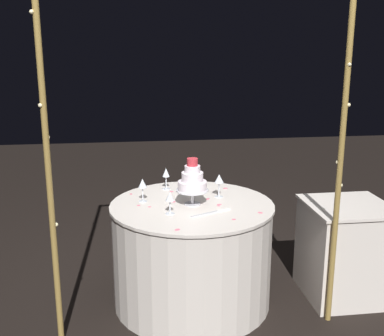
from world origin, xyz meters
TOP-DOWN VIEW (x-y plane):
  - ground_plane at (0.00, 0.00)m, footprint 12.00×12.00m
  - decorative_arch at (-0.00, 0.37)m, footprint 1.81×0.06m
  - main_table at (0.00, 0.00)m, footprint 1.13×1.13m
  - side_table at (-1.11, 0.06)m, footprint 0.58×0.58m
  - tiered_cake at (0.00, 0.02)m, footprint 0.22×0.22m
  - wine_glass_0 at (-0.09, -0.37)m, footprint 0.06×0.06m
  - wine_glass_1 at (0.15, -0.37)m, footprint 0.06×0.06m
  - wine_glass_2 at (-0.21, -0.13)m, footprint 0.07×0.07m
  - wine_glass_3 at (0.17, 0.18)m, footprint 0.06×0.06m
  - wine_glass_4 at (0.33, -0.09)m, footprint 0.06×0.06m
  - cake_knife at (-0.11, 0.20)m, footprint 0.28×0.14m
  - rose_petal_0 at (-0.18, 0.04)m, footprint 0.03×0.02m
  - rose_petal_1 at (-0.11, -0.27)m, footprint 0.03×0.03m
  - rose_petal_2 at (0.29, 0.03)m, footprint 0.03×0.02m
  - rose_petal_3 at (-0.12, -0.22)m, footprint 0.03×0.03m
  - rose_petal_4 at (0.36, -0.01)m, footprint 0.03×0.03m
  - rose_petal_5 at (-0.17, 0.07)m, footprint 0.03×0.03m
  - rose_petal_6 at (0.15, 0.46)m, footprint 0.04×0.04m
  - rose_petal_7 at (0.11, -0.30)m, footprint 0.04×0.03m
  - rose_petal_8 at (-0.30, -0.33)m, footprint 0.04×0.03m
  - rose_petal_9 at (-0.41, 0.24)m, footprint 0.04×0.04m
  - rose_petal_10 at (-0.22, 0.34)m, footprint 0.03×0.02m
  - rose_petal_11 at (0.02, -0.34)m, footprint 0.03×0.04m
  - rose_petal_12 at (0.13, -0.06)m, footprint 0.05×0.04m
  - rose_petal_13 at (0.41, -0.27)m, footprint 0.02×0.03m
  - rose_petal_14 at (-0.03, -0.22)m, footprint 0.03×0.03m
  - rose_petal_15 at (-0.12, -0.09)m, footprint 0.04×0.04m

SIDE VIEW (x-z plane):
  - ground_plane at x=0.00m, z-range 0.00..0.00m
  - side_table at x=-1.11m, z-range 0.00..0.70m
  - main_table at x=0.00m, z-range 0.00..0.73m
  - rose_petal_0 at x=-0.18m, z-range 0.73..0.74m
  - rose_petal_1 at x=-0.11m, z-range 0.73..0.74m
  - rose_petal_2 at x=0.29m, z-range 0.73..0.74m
  - rose_petal_3 at x=-0.12m, z-range 0.73..0.74m
  - rose_petal_4 at x=0.36m, z-range 0.73..0.74m
  - rose_petal_5 at x=-0.17m, z-range 0.73..0.74m
  - rose_petal_6 at x=0.15m, z-range 0.73..0.74m
  - rose_petal_7 at x=0.11m, z-range 0.73..0.74m
  - rose_petal_8 at x=-0.30m, z-range 0.73..0.74m
  - rose_petal_9 at x=-0.41m, z-range 0.73..0.74m
  - rose_petal_10 at x=-0.22m, z-range 0.73..0.74m
  - rose_petal_11 at x=0.02m, z-range 0.73..0.74m
  - rose_petal_12 at x=0.13m, z-range 0.73..0.74m
  - rose_petal_13 at x=0.41m, z-range 0.73..0.74m
  - rose_petal_14 at x=-0.03m, z-range 0.73..0.74m
  - rose_petal_15 at x=-0.12m, z-range 0.73..0.74m
  - cake_knife at x=-0.11m, z-range 0.73..0.74m
  - wine_glass_3 at x=0.17m, z-range 0.77..0.92m
  - wine_glass_0 at x=-0.09m, z-range 0.77..0.92m
  - wine_glass_1 at x=0.15m, z-range 0.77..0.94m
  - wine_glass_4 at x=0.33m, z-range 0.78..0.94m
  - wine_glass_2 at x=-0.21m, z-range 0.78..0.95m
  - tiered_cake at x=0.00m, z-range 0.74..1.06m
  - decorative_arch at x=0.00m, z-range 0.32..2.82m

